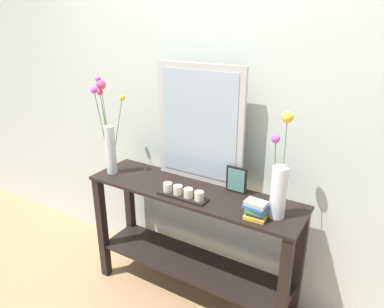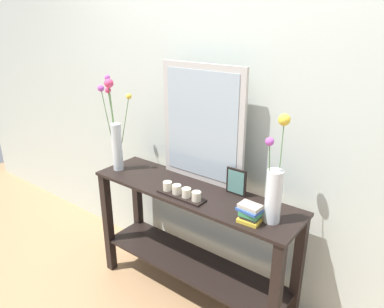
{
  "view_description": "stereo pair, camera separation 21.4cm",
  "coord_description": "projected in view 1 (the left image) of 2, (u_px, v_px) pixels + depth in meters",
  "views": [
    {
      "loc": [
        1.04,
        -1.71,
        1.82
      ],
      "look_at": [
        0.0,
        0.0,
        1.06
      ],
      "focal_mm": 33.33,
      "sensor_mm": 36.0,
      "label": 1
    },
    {
      "loc": [
        1.21,
        -1.59,
        1.82
      ],
      "look_at": [
        0.0,
        0.0,
        1.06
      ],
      "focal_mm": 33.33,
      "sensor_mm": 36.0,
      "label": 2
    }
  ],
  "objects": [
    {
      "name": "ground_plane",
      "position": [
        192.0,
        295.0,
        2.52
      ],
      "size": [
        7.0,
        6.0,
        0.02
      ],
      "primitive_type": "cube",
      "color": "#A87F56"
    },
    {
      "name": "mirror_leaning",
      "position": [
        199.0,
        125.0,
        2.24
      ],
      "size": [
        0.61,
        0.03,
        0.76
      ],
      "color": "#B7B2AD",
      "rests_on": "console_table"
    },
    {
      "name": "wall_back",
      "position": [
        217.0,
        97.0,
        2.28
      ],
      "size": [
        6.4,
        0.08,
        2.7
      ],
      "primitive_type": "cube",
      "color": "beige",
      "rests_on": "ground"
    },
    {
      "name": "candle_tray",
      "position": [
        183.0,
        193.0,
        2.13
      ],
      "size": [
        0.32,
        0.09,
        0.07
      ],
      "color": "black",
      "rests_on": "console_table"
    },
    {
      "name": "book_stack",
      "position": [
        256.0,
        210.0,
        1.9
      ],
      "size": [
        0.13,
        0.1,
        0.1
      ],
      "color": "gold",
      "rests_on": "console_table"
    },
    {
      "name": "console_table",
      "position": [
        192.0,
        232.0,
        2.34
      ],
      "size": [
        1.41,
        0.38,
        0.82
      ],
      "color": "black",
      "rests_on": "ground"
    },
    {
      "name": "tall_vase_left",
      "position": [
        109.0,
        136.0,
        2.4
      ],
      "size": [
        0.24,
        0.2,
        0.64
      ],
      "color": "silver",
      "rests_on": "console_table"
    },
    {
      "name": "vase_right",
      "position": [
        279.0,
        184.0,
        1.87
      ],
      "size": [
        0.09,
        0.18,
        0.57
      ],
      "color": "silver",
      "rests_on": "console_table"
    },
    {
      "name": "picture_frame_small",
      "position": [
        236.0,
        180.0,
        2.17
      ],
      "size": [
        0.13,
        0.01,
        0.17
      ],
      "color": "black",
      "rests_on": "console_table"
    }
  ]
}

